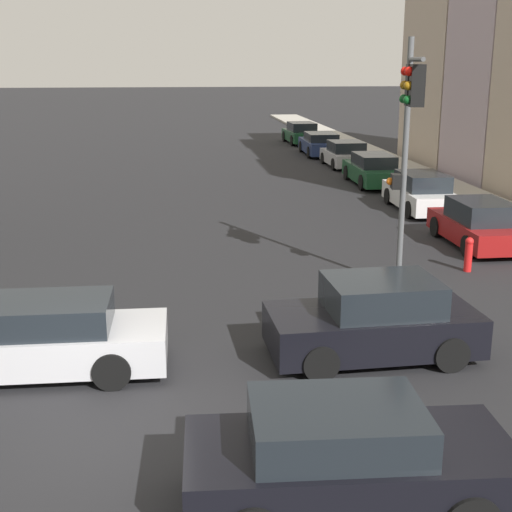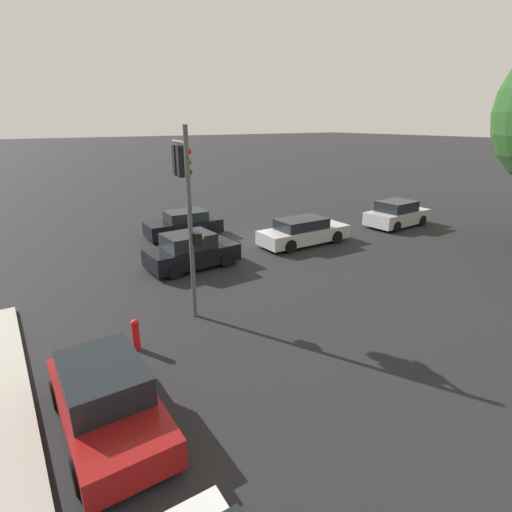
{
  "view_description": "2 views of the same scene",
  "coord_description": "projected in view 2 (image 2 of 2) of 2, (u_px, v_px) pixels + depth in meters",
  "views": [
    {
      "loc": [
        1.1,
        -9.87,
        5.33
      ],
      "look_at": [
        2.93,
        5.04,
        1.23
      ],
      "focal_mm": 50.0,
      "sensor_mm": 36.0,
      "label": 1
    },
    {
      "loc": [
        11.37,
        17.12,
        5.98
      ],
      "look_at": [
        3.69,
        5.49,
        1.24
      ],
      "focal_mm": 28.0,
      "sensor_mm": 36.0,
      "label": 2
    }
  ],
  "objects": [
    {
      "name": "crossing_car_3",
      "position": [
        184.0,
        225.0,
        21.45
      ],
      "size": [
        4.04,
        1.98,
        1.41
      ],
      "rotation": [
        0.0,
        0.0,
        -0.05
      ],
      "color": "black",
      "rests_on": "ground_plane"
    },
    {
      "name": "ground_plane",
      "position": [
        257.0,
        238.0,
        21.39
      ],
      "size": [
        300.0,
        300.0,
        0.0
      ],
      "primitive_type": "plane",
      "color": "black"
    },
    {
      "name": "crossing_car_1",
      "position": [
        303.0,
        232.0,
        20.19
      ],
      "size": [
        4.82,
        1.87,
        1.35
      ],
      "rotation": [
        0.0,
        0.0,
        3.12
      ],
      "color": "#B7B7BC",
      "rests_on": "ground_plane"
    },
    {
      "name": "crossing_car_2",
      "position": [
        191.0,
        251.0,
        16.97
      ],
      "size": [
        3.91,
        2.02,
        1.51
      ],
      "rotation": [
        0.0,
        0.0,
        3.18
      ],
      "color": "black",
      "rests_on": "ground_plane"
    },
    {
      "name": "fire_hydrant",
      "position": [
        136.0,
        334.0,
        10.84
      ],
      "size": [
        0.22,
        0.22,
        0.92
      ],
      "color": "red",
      "rests_on": "ground_plane"
    },
    {
      "name": "crossing_car_0",
      "position": [
        397.0,
        214.0,
        23.71
      ],
      "size": [
        4.1,
        2.1,
        1.51
      ],
      "rotation": [
        0.0,
        0.0,
        3.19
      ],
      "color": "#B7B7BC",
      "rests_on": "ground_plane"
    },
    {
      "name": "parked_car_0",
      "position": [
        106.0,
        399.0,
        8.06
      ],
      "size": [
        1.83,
        4.03,
        1.39
      ],
      "rotation": [
        0.0,
        0.0,
        1.57
      ],
      "color": "maroon",
      "rests_on": "ground_plane"
    },
    {
      "name": "traffic_signal",
      "position": [
        186.0,
        188.0,
        11.98
      ],
      "size": [
        0.53,
        1.69,
        5.88
      ],
      "rotation": [
        0.0,
        0.0,
        2.99
      ],
      "color": "#515456",
      "rests_on": "ground_plane"
    }
  ]
}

